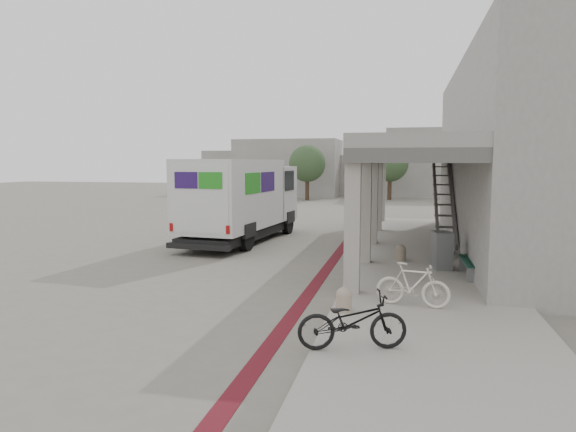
% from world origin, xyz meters
% --- Properties ---
extents(ground, '(120.00, 120.00, 0.00)m').
position_xyz_m(ground, '(0.00, 0.00, 0.00)').
color(ground, '#6C655C').
rests_on(ground, ground).
extents(bike_lane_stripe, '(0.35, 40.00, 0.01)m').
position_xyz_m(bike_lane_stripe, '(1.00, 2.00, 0.01)').
color(bike_lane_stripe, '#57111A').
rests_on(bike_lane_stripe, ground).
extents(sidewalk, '(4.40, 28.00, 0.12)m').
position_xyz_m(sidewalk, '(4.00, 0.00, 0.06)').
color(sidewalk, '#A09A90').
rests_on(sidewalk, ground).
extents(transit_building, '(7.60, 17.00, 7.00)m').
position_xyz_m(transit_building, '(6.83, 4.50, 3.40)').
color(transit_building, gray).
rests_on(transit_building, ground).
extents(distant_backdrop, '(28.00, 10.00, 6.50)m').
position_xyz_m(distant_backdrop, '(-2.84, 35.89, 2.70)').
color(distant_backdrop, gray).
rests_on(distant_backdrop, ground).
extents(tree_left, '(3.20, 3.20, 4.80)m').
position_xyz_m(tree_left, '(-5.00, 28.00, 3.18)').
color(tree_left, '#38281C').
rests_on(tree_left, ground).
extents(tree_mid, '(3.20, 3.20, 4.80)m').
position_xyz_m(tree_mid, '(2.00, 30.00, 3.18)').
color(tree_mid, '#38281C').
rests_on(tree_mid, ground).
extents(tree_right, '(3.20, 3.20, 4.80)m').
position_xyz_m(tree_right, '(10.00, 29.00, 3.18)').
color(tree_right, '#38281C').
rests_on(tree_right, ground).
extents(fedex_truck, '(3.26, 8.28, 3.45)m').
position_xyz_m(fedex_truck, '(-3.36, 4.53, 1.84)').
color(fedex_truck, black).
rests_on(fedex_truck, ground).
extents(bench, '(0.47, 1.95, 0.46)m').
position_xyz_m(bench, '(5.20, -0.87, 0.45)').
color(bench, gray).
rests_on(bench, sidewalk).
extents(bollard_near, '(0.35, 0.35, 0.53)m').
position_xyz_m(bollard_near, '(2.10, -5.16, 0.38)').
color(bollard_near, gray).
rests_on(bollard_near, sidewalk).
extents(bollard_far, '(0.36, 0.36, 0.54)m').
position_xyz_m(bollard_far, '(3.24, 1.02, 0.39)').
color(bollard_far, gray).
rests_on(bollard_far, sidewalk).
extents(utility_cabinet, '(0.63, 0.77, 1.13)m').
position_xyz_m(utility_cabinet, '(4.47, -0.07, 0.69)').
color(utility_cabinet, slate).
rests_on(utility_cabinet, sidewalk).
extents(bicycle_black, '(2.01, 1.18, 1.00)m').
position_xyz_m(bicycle_black, '(2.50, -7.38, 0.62)').
color(bicycle_black, black).
rests_on(bicycle_black, sidewalk).
extents(bicycle_cream, '(1.71, 0.75, 0.99)m').
position_xyz_m(bicycle_cream, '(3.56, -4.43, 0.62)').
color(bicycle_cream, beige).
rests_on(bicycle_cream, sidewalk).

